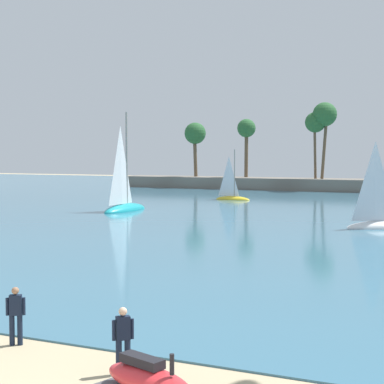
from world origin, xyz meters
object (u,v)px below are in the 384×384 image
Objects in this scene: person_rigging_by_gear at (123,338)px; sailboat_toward_headland at (124,201)px; watercraft_on_trailer at (148,382)px; sailboat_mid_bay at (381,218)px; sailboat_near_shore at (232,195)px; person_at_waterline at (16,314)px.

sailboat_toward_headland reaches higher than person_rigging_by_gear.
person_rigging_by_gear is at bearing 135.74° from watercraft_on_trailer.
sailboat_mid_bay is 24.38m from sailboat_toward_headland.
sailboat_toward_headland is (-3.86, -17.77, 0.33)m from sailboat_near_shore.
sailboat_near_shore is (-15.08, 55.19, -0.27)m from person_at_waterline.
person_at_waterline is at bearing -98.68° from sailboat_mid_bay.
sailboat_mid_bay is (-0.43, 35.45, 0.25)m from watercraft_on_trailer.
person_rigging_by_gear is 59.12m from sailboat_near_shore.
person_at_waterline is (-5.50, 2.23, 0.38)m from watercraft_on_trailer.
person_rigging_by_gear is 44.54m from sailboat_toward_headland.
sailboat_mid_bay is (5.07, 33.22, -0.13)m from person_at_waterline.
watercraft_on_trailer is at bearing -44.26° from person_rigging_by_gear.
sailboat_mid_bay is 0.79× the size of sailboat_toward_headland.
person_rigging_by_gear is (-1.51, 1.47, 0.38)m from watercraft_on_trailer.
person_at_waterline is 0.26× the size of sailboat_near_shore.
person_at_waterline is at bearing 169.16° from person_rigging_by_gear.
watercraft_on_trailer is 1.67× the size of person_at_waterline.
sailboat_near_shore is at bearing 105.28° from person_at_waterline.
sailboat_near_shore reaches higher than person_at_waterline.
watercraft_on_trailer is at bearing -22.11° from person_at_waterline.
person_rigging_by_gear is 4.06m from person_at_waterline.
sailboat_toward_headland reaches higher than watercraft_on_trailer.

